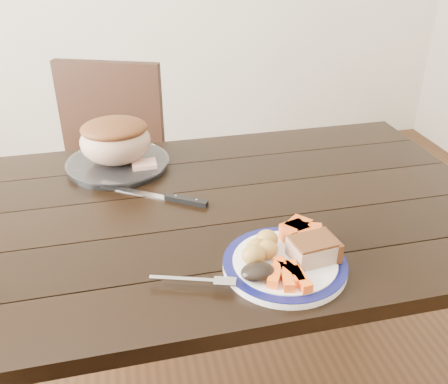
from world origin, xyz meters
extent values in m
cube|color=black|center=(0.00, 0.00, 0.73)|extent=(1.61, 0.92, 0.04)
cube|color=black|center=(0.72, 0.38, 0.35)|extent=(0.07, 0.07, 0.71)
cube|color=black|center=(-0.26, 0.65, 0.45)|extent=(0.54, 0.54, 0.04)
cube|color=black|center=(-0.19, 0.84, 0.70)|extent=(0.41, 0.19, 0.46)
cube|color=black|center=(-0.03, 0.75, 0.21)|extent=(0.04, 0.04, 0.43)
cube|color=black|center=(-0.16, 0.42, 0.21)|extent=(0.04, 0.04, 0.43)
cube|color=black|center=(-0.36, 0.88, 0.21)|extent=(0.04, 0.04, 0.43)
cube|color=black|center=(-0.49, 0.55, 0.21)|extent=(0.04, 0.04, 0.43)
cylinder|color=white|center=(0.15, -0.29, 0.76)|extent=(0.27, 0.27, 0.02)
torus|color=#0D0F45|center=(0.15, -0.29, 0.77)|extent=(0.27, 0.27, 0.02)
cylinder|color=white|center=(-0.18, 0.29, 0.76)|extent=(0.30, 0.30, 0.02)
cube|color=tan|center=(0.21, -0.29, 0.79)|extent=(0.10, 0.09, 0.04)
ellipsoid|color=gold|center=(0.13, -0.23, 0.79)|extent=(0.05, 0.05, 0.04)
ellipsoid|color=gold|center=(0.12, -0.27, 0.79)|extent=(0.05, 0.04, 0.04)
ellipsoid|color=gold|center=(0.10, -0.25, 0.79)|extent=(0.04, 0.04, 0.04)
ellipsoid|color=gold|center=(0.08, -0.28, 0.79)|extent=(0.05, 0.05, 0.04)
cube|color=#FF5D15|center=(0.13, -0.36, 0.78)|extent=(0.04, 0.07, 0.02)
cube|color=#FF5D15|center=(0.15, -0.35, 0.78)|extent=(0.02, 0.07, 0.02)
cube|color=#FF5D15|center=(0.16, -0.37, 0.78)|extent=(0.03, 0.07, 0.02)
cube|color=#FF5D15|center=(0.11, -0.34, 0.78)|extent=(0.05, 0.07, 0.02)
cube|color=#FF5D15|center=(0.14, -0.33, 0.78)|extent=(0.04, 0.07, 0.02)
cube|color=#EE551A|center=(0.21, -0.21, 0.79)|extent=(0.07, 0.07, 0.04)
cube|color=#EE551A|center=(0.23, -0.23, 0.79)|extent=(0.07, 0.06, 0.04)
cube|color=#EE551A|center=(0.20, -0.22, 0.79)|extent=(0.07, 0.06, 0.04)
ellipsoid|color=black|center=(0.08, -0.33, 0.79)|extent=(0.07, 0.05, 0.03)
cube|color=silver|center=(-0.07, -0.30, 0.77)|extent=(0.14, 0.05, 0.00)
cube|color=silver|center=(0.01, -0.33, 0.77)|extent=(0.05, 0.04, 0.00)
ellipsoid|color=tan|center=(-0.18, 0.29, 0.83)|extent=(0.21, 0.18, 0.13)
cube|color=tan|center=(-0.10, 0.23, 0.78)|extent=(0.07, 0.06, 0.02)
cube|color=silver|center=(-0.14, 0.12, 0.75)|extent=(0.18, 0.13, 0.00)
cube|color=black|center=(-0.01, 0.03, 0.76)|extent=(0.11, 0.08, 0.01)
camera|label=1|loc=(-0.16, -1.10, 1.42)|focal=40.00mm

